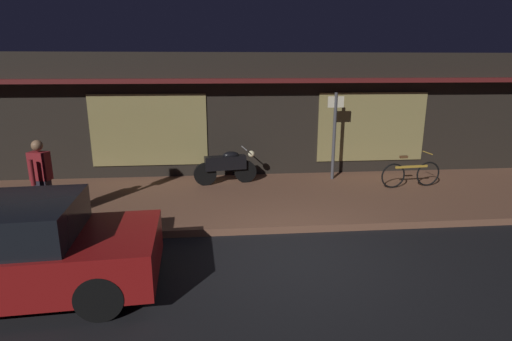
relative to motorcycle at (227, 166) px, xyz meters
The scene contains 8 objects.
ground_plane 4.31m from the motorcycle, 75.38° to the right, with size 60.00×60.00×0.00m, color black.
sidewalk_slab 1.66m from the motorcycle, 46.33° to the right, with size 18.00×4.00×0.15m, color brown.
storefront_building 2.76m from the motorcycle, 64.52° to the left, with size 18.00×3.30×3.60m.
motorcycle is the anchor object (origin of this frame).
bicycle_parked 4.85m from the motorcycle, ahead, with size 1.66×0.42×0.91m.
person_photographer 4.43m from the motorcycle, 149.41° to the right, with size 0.42×0.62×1.67m.
sign_post 3.10m from the motorcycle, ahead, with size 0.44×0.09×2.40m.
parked_car_far 5.91m from the motorcycle, 123.18° to the right, with size 4.20×2.02×1.42m.
Camera 1 is at (-1.26, -6.36, 3.27)m, focal length 28.23 mm.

